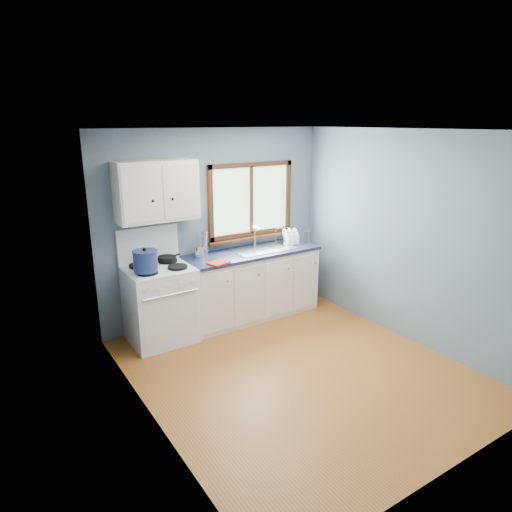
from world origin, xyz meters
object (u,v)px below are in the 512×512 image
gas_range (160,302)px  skillet (167,258)px  thermos (205,243)px  dish_rack (291,239)px  stockpot (145,261)px  utensil_crock (199,252)px  sink (262,254)px  base_cabinets (251,287)px

gas_range → skillet: (0.17, 0.13, 0.49)m
thermos → dish_rack: 1.31m
stockpot → utensil_crock: 0.83m
skillet → thermos: bearing=-16.3°
gas_range → dish_rack: 2.07m
stockpot → thermos: bearing=20.6°
utensil_crock → thermos: utensil_crock is taller
sink → stockpot: size_ratio=2.98×
base_cabinets → thermos: bearing=163.1°
utensil_crock → thermos: bearing=36.5°
skillet → dish_rack: dish_rack is taller
sink → stockpot: bearing=-174.6°
base_cabinets → dish_rack: bearing=4.6°
skillet → utensil_crock: utensil_crock is taller
skillet → stockpot: size_ratio=1.25×
skillet → thermos: thermos is taller
dish_rack → stockpot: bearing=-161.2°
gas_range → base_cabinets: (1.31, 0.02, -0.08)m
gas_range → dish_rack: bearing=2.2°
sink → utensil_crock: 0.91m
dish_rack → thermos: bearing=-172.2°
sink → dish_rack: 0.55m
gas_range → stockpot: gas_range is taller
base_cabinets → dish_rack: dish_rack is taller
gas_range → stockpot: size_ratio=4.82×
base_cabinets → thermos: size_ratio=5.89×
stockpot → sink: bearing=5.4°
skillet → utensil_crock: size_ratio=0.94×
base_cabinets → stockpot: size_ratio=6.55×
gas_range → utensil_crock: gas_range is taller
skillet → utensil_crock: 0.43m
stockpot → gas_range: bearing=36.0°
stockpot → dish_rack: (2.21, 0.22, -0.11)m
sink → stockpot: stockpot is taller
base_cabinets → sink: size_ratio=2.20×
skillet → sink: bearing=-28.5°
base_cabinets → stockpot: bearing=-173.9°
gas_range → base_cabinets: 1.31m
sink → thermos: 0.82m
gas_range → utensil_crock: bearing=10.5°
sink → base_cabinets: bearing=179.9°
utensil_crock → thermos: 0.17m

